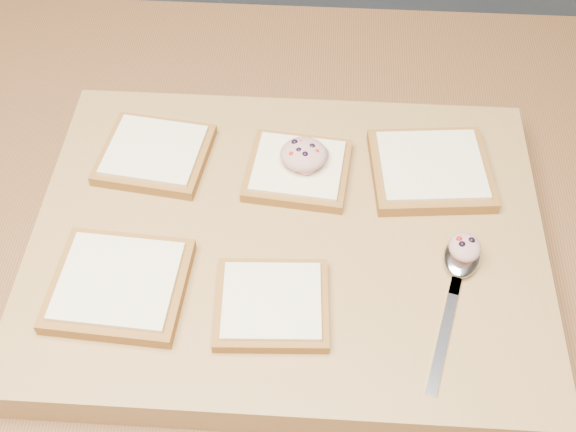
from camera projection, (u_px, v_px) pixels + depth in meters
The scene contains 10 objects.
island_counter at pixel (275, 387), 1.17m from camera, with size 2.00×0.80×0.90m.
cutting_board at pixel (288, 243), 0.77m from camera, with size 0.54×0.41×0.04m, color #A88348.
bread_far_left at pixel (155, 154), 0.81m from camera, with size 0.13×0.12×0.02m.
bread_far_center at pixel (298, 169), 0.80m from camera, with size 0.12×0.11×0.02m.
bread_far_right at pixel (431, 169), 0.80m from camera, with size 0.14×0.13×0.02m.
bread_near_left at pixel (119, 284), 0.70m from camera, with size 0.14×0.13×0.02m.
bread_near_center at pixel (272, 304), 0.69m from camera, with size 0.11×0.10×0.02m.
tuna_salad_dollop at pixel (304, 154), 0.79m from camera, with size 0.05×0.05×0.02m.
spoon at pixel (460, 267), 0.72m from camera, with size 0.07×0.18×0.01m.
spoon_salad at pixel (465, 247), 0.72m from camera, with size 0.03×0.04×0.02m.
Camera 1 is at (0.05, -0.51, 1.54)m, focal length 45.00 mm.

